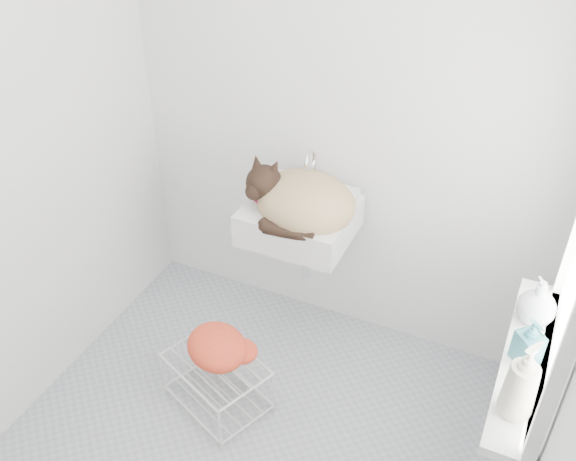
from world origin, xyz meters
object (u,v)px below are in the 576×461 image
at_px(sink, 300,206).
at_px(wire_rack, 217,381).
at_px(cat, 300,201).
at_px(bottle_c, 532,320).
at_px(bottle_a, 512,412).
at_px(bottle_b, 524,360).

relative_size(sink, wire_rack, 1.10).
distance_m(cat, bottle_c, 1.14).
height_order(bottle_a, bottle_b, bottle_a).
height_order(sink, cat, cat).
bearing_deg(bottle_c, cat, 163.68).
bearing_deg(bottle_b, cat, 153.83).
xyz_separation_m(cat, bottle_c, (1.10, -0.32, -0.04)).
relative_size(bottle_a, bottle_b, 1.34).
xyz_separation_m(sink, bottle_c, (1.11, -0.34, 0.00)).
relative_size(sink, bottle_b, 2.78).
xyz_separation_m(wire_rack, bottle_c, (1.27, 0.24, 0.70)).
distance_m(cat, wire_rack, 0.95).
height_order(cat, bottle_c, cat).
bearing_deg(bottle_b, wire_rack, -178.89).
distance_m(sink, bottle_a, 1.37).
bearing_deg(wire_rack, bottle_a, -9.88).
distance_m(bottle_a, bottle_b, 0.25).
bearing_deg(bottle_c, bottle_a, -90.00).
relative_size(cat, bottle_a, 2.22).
bearing_deg(cat, bottle_b, -15.87).
bearing_deg(sink, bottle_b, -26.71).
relative_size(wire_rack, bottle_b, 2.53).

